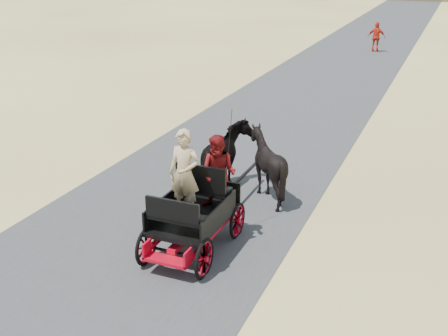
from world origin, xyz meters
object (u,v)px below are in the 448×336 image
at_px(carriage, 194,233).
at_px(pedestrian, 376,37).
at_px(horse_left, 225,159).
at_px(horse_right, 267,165).

height_order(carriage, pedestrian, pedestrian).
bearing_deg(pedestrian, carriage, 89.85).
bearing_deg(horse_left, horse_right, -180.00).
bearing_deg(pedestrian, horse_right, 91.31).
relative_size(horse_left, pedestrian, 1.16).
distance_m(horse_left, horse_right, 1.10).
bearing_deg(carriage, horse_right, 79.61).
height_order(horse_left, horse_right, horse_right).
bearing_deg(carriage, horse_left, 100.39).
bearing_deg(carriage, pedestrian, 90.30).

